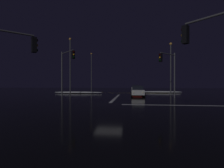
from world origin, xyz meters
TOP-DOWN VIEW (x-y plane):
  - ground at (0.00, 0.00)m, footprint 120.00×120.00m
  - stop_line_north at (0.00, 7.49)m, footprint 0.35×12.77m
  - centre_line_ns at (0.00, 19.09)m, footprint 22.00×0.15m
  - crosswalk_bar_east at (7.59, 0.00)m, footprint 12.77×0.40m
  - snow_bank_left_curb at (-8.29, 16.65)m, footprint 9.71×1.50m
  - snow_bank_right_curb at (8.29, 20.48)m, footprint 8.63×1.50m
  - sedan_silver at (3.06, 10.07)m, footprint 2.02×4.33m
  - sedan_red at (3.18, 16.33)m, footprint 2.02×4.33m
  - sedan_green at (3.41, 22.99)m, footprint 2.02×4.33m
  - sedan_white at (3.17, 29.33)m, footprint 2.02×4.33m
  - traffic_signal_nw at (-6.80, 6.80)m, footprint 2.93×2.93m
  - traffic_signal_ne at (6.94, 6.94)m, footprint 2.52×2.52m
  - streetlamp_left_near at (-8.59, 13.09)m, footprint 0.44×0.44m
  - streetlamp_right_near at (8.59, 13.09)m, footprint 0.44×0.44m
  - streetlamp_left_far at (-8.59, 29.09)m, footprint 0.44×0.44m

SIDE VIEW (x-z plane):
  - ground at x=0.00m, z-range -0.10..0.00m
  - stop_line_north at x=0.00m, z-range 0.00..0.01m
  - centre_line_ns at x=0.00m, z-range 0.00..0.01m
  - crosswalk_bar_east at x=7.59m, z-range 0.00..0.01m
  - snow_bank_left_curb at x=-8.29m, z-range 0.00..0.38m
  - snow_bank_right_curb at x=8.29m, z-range 0.00..0.38m
  - sedan_silver at x=3.06m, z-range 0.02..1.59m
  - sedan_red at x=3.18m, z-range 0.02..1.59m
  - sedan_green at x=3.41m, z-range 0.02..1.59m
  - sedan_white at x=3.17m, z-range 0.02..1.59m
  - traffic_signal_ne at x=6.94m, z-range 1.10..7.15m
  - traffic_signal_nw at x=-6.80m, z-range 1.21..7.77m
  - streetlamp_right_near at x=8.59m, z-range 0.68..9.40m
  - streetlamp_left_near at x=-8.59m, z-range 0.70..10.72m
  - streetlamp_left_far at x=-8.59m, z-range 0.71..10.98m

